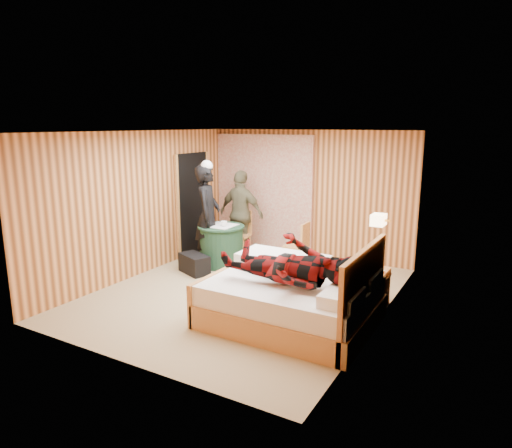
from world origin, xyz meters
The scene contains 23 objects.
floor centered at (0.00, 0.00, 0.00)m, with size 4.20×5.00×0.01m, color tan.
ceiling centered at (0.00, 0.00, 2.50)m, with size 4.20×5.00×0.01m, color white.
wall_back centered at (0.00, 2.50, 1.25)m, with size 4.20×0.02×2.50m, color #F0A05C.
wall_left centered at (-2.10, 0.00, 1.25)m, with size 0.02×5.00×2.50m, color #F0A05C.
wall_right centered at (2.10, 0.00, 1.25)m, with size 0.02×5.00×2.50m, color #F0A05C.
curtain centered at (-1.00, 2.43, 1.20)m, with size 2.20×0.08×2.40m, color beige.
doorway centered at (-2.06, 1.40, 1.02)m, with size 0.06×0.90×2.05m, color black.
wall_lamp centered at (1.92, 0.45, 1.30)m, with size 0.26×0.24×0.16m.
bed centered at (1.12, -0.59, 0.34)m, with size 2.15×1.69×1.16m.
nightstand centered at (1.88, 0.44, 0.29)m, with size 0.43×0.58×0.56m.
round_table centered at (-1.13, 1.04, 0.39)m, with size 0.87×0.87×0.77m.
chair_far centered at (-1.15, 1.72, 0.54)m, with size 0.48×0.48×0.93m.
chair_near centered at (0.24, 1.55, 0.51)m, with size 0.41×0.41×0.87m.
duffel_bag centered at (-1.29, 0.40, 0.17)m, with size 0.60×0.32×0.34m, color black.
sneaker_left centered at (-0.82, 1.02, 0.05)m, with size 0.24×0.10×0.11m, color white.
sneaker_right centered at (-0.67, 0.93, 0.06)m, with size 0.28×0.11×0.12m, color white.
woman_standing centered at (-1.36, 0.95, 0.94)m, with size 0.69×0.45×1.89m, color black.
man_at_table centered at (-1.13, 1.76, 0.86)m, with size 1.01×0.42×1.72m, color brown.
man_on_bed centered at (1.15, -0.82, 1.01)m, with size 1.77×0.67×0.86m, color maroon.
book_lower centered at (1.88, 0.39, 0.57)m, with size 0.17×0.22×0.02m, color white.
book_upper centered at (1.88, 0.39, 0.59)m, with size 0.16×0.22×0.02m, color white.
cup_nightstand centered at (1.88, 0.57, 0.60)m, with size 0.10×0.10×0.09m, color white.
cup_table centered at (-1.03, 0.99, 0.82)m, with size 0.12×0.12×0.10m, color white.
Camera 1 is at (3.52, -5.81, 2.62)m, focal length 32.00 mm.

